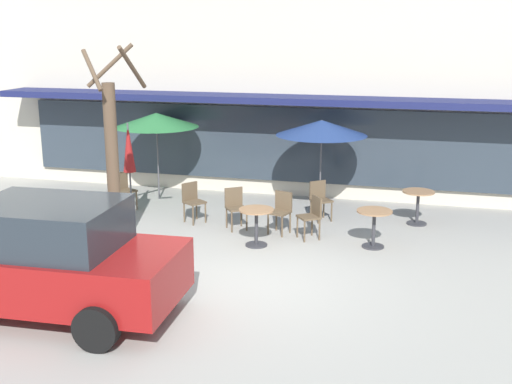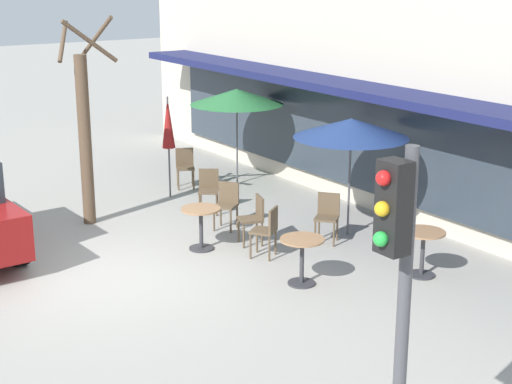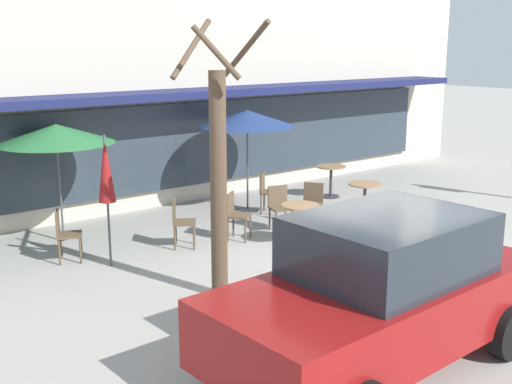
% 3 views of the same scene
% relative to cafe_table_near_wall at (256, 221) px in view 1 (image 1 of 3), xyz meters
% --- Properties ---
extents(ground_plane, '(80.00, 80.00, 0.00)m').
position_rel_cafe_table_near_wall_xyz_m(ground_plane, '(0.28, -1.91, -0.52)').
color(ground_plane, '#9E9B93').
extents(building_facade, '(19.05, 9.10, 7.90)m').
position_rel_cafe_table_near_wall_xyz_m(building_facade, '(0.28, 8.05, 3.43)').
color(building_facade, beige).
rests_on(building_facade, ground).
extents(cafe_table_near_wall, '(0.70, 0.70, 0.76)m').
position_rel_cafe_table_near_wall_xyz_m(cafe_table_near_wall, '(0.00, 0.00, 0.00)').
color(cafe_table_near_wall, '#333338').
rests_on(cafe_table_near_wall, ground).
extents(cafe_table_streetside, '(0.70, 0.70, 0.76)m').
position_rel_cafe_table_near_wall_xyz_m(cafe_table_streetside, '(3.08, 2.32, 0.00)').
color(cafe_table_streetside, '#333338').
rests_on(cafe_table_streetside, ground).
extents(cafe_table_by_tree, '(0.70, 0.70, 0.76)m').
position_rel_cafe_table_near_wall_xyz_m(cafe_table_by_tree, '(2.27, 0.50, 0.00)').
color(cafe_table_by_tree, '#333338').
rests_on(cafe_table_by_tree, ground).
extents(patio_umbrella_green_folded, '(2.10, 2.10, 2.20)m').
position_rel_cafe_table_near_wall_xyz_m(patio_umbrella_green_folded, '(0.84, 2.67, 1.51)').
color(patio_umbrella_green_folded, '#4C4C51').
rests_on(patio_umbrella_green_folded, ground).
extents(patio_umbrella_cream_folded, '(0.28, 0.28, 2.20)m').
position_rel_cafe_table_near_wall_xyz_m(patio_umbrella_cream_folded, '(-3.24, 1.11, 1.11)').
color(patio_umbrella_cream_folded, '#4C4C51').
rests_on(patio_umbrella_cream_folded, ground).
extents(patio_umbrella_corner_open, '(2.10, 2.10, 2.20)m').
position_rel_cafe_table_near_wall_xyz_m(patio_umbrella_corner_open, '(-3.33, 2.90, 1.51)').
color(patio_umbrella_corner_open, '#4C4C51').
rests_on(patio_umbrella_corner_open, ground).
extents(cafe_chair_0, '(0.56, 0.56, 0.89)m').
position_rel_cafe_table_near_wall_xyz_m(cafe_chair_0, '(-0.73, 1.00, 0.01)').
color(cafe_chair_0, brown).
rests_on(cafe_chair_0, ground).
extents(cafe_chair_1, '(0.53, 0.53, 0.89)m').
position_rel_cafe_table_near_wall_xyz_m(cafe_chair_1, '(-3.74, 1.76, 0.01)').
color(cafe_chair_1, brown).
rests_on(cafe_chair_1, ground).
extents(cafe_chair_2, '(0.56, 0.56, 0.89)m').
position_rel_cafe_table_near_wall_xyz_m(cafe_chair_2, '(-1.80, 1.23, 0.01)').
color(cafe_chair_2, brown).
rests_on(cafe_chair_2, ground).
extents(cafe_chair_3, '(0.56, 0.56, 0.89)m').
position_rel_cafe_table_near_wall_xyz_m(cafe_chair_3, '(0.93, 2.10, 0.01)').
color(cafe_chair_3, brown).
rests_on(cafe_chair_3, ground).
extents(cafe_chair_4, '(0.56, 0.56, 0.89)m').
position_rel_cafe_table_near_wall_xyz_m(cafe_chair_4, '(0.99, 0.73, 0.01)').
color(cafe_chair_4, brown).
rests_on(cafe_chair_4, ground).
extents(cafe_chair_5, '(0.50, 0.50, 0.89)m').
position_rel_cafe_table_near_wall_xyz_m(cafe_chair_5, '(0.30, 0.93, 0.01)').
color(cafe_chair_5, brown).
rests_on(cafe_chair_5, ground).
extents(parked_sedan, '(4.27, 2.15, 1.76)m').
position_rel_cafe_table_near_wall_xyz_m(parked_sedan, '(-2.28, -3.87, 0.36)').
color(parked_sedan, maroon).
rests_on(parked_sedan, ground).
extents(street_tree, '(1.13, 1.11, 3.97)m').
position_rel_cafe_table_near_wall_xyz_m(street_tree, '(-2.52, -1.04, 1.31)').
color(street_tree, brown).
rests_on(street_tree, ground).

